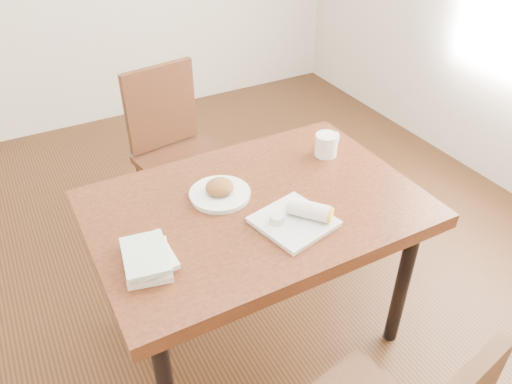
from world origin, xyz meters
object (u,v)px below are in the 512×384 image
plate_burrito (299,218)px  chair_far (174,144)px  table (256,219)px  book_stack (148,258)px  coffee_mug (327,144)px  plate_scone (220,192)px

plate_burrito → chair_far: bearing=94.3°
table → book_stack: bearing=-164.9°
table → chair_far: size_ratio=1.32×
table → chair_far: chair_far is taller
coffee_mug → plate_burrito: (-0.37, -0.35, -0.03)m
table → chair_far: 0.92m
chair_far → coffee_mug: chair_far is taller
coffee_mug → plate_burrito: 0.51m
coffee_mug → book_stack: bearing=-162.2°
chair_far → book_stack: chair_far is taller
plate_scone → book_stack: 0.43m
chair_far → plate_scone: (-0.10, -0.81, 0.23)m
plate_scone → plate_burrito: 0.34m
coffee_mug → plate_burrito: bearing=-136.4°
table → book_stack: book_stack is taller
table → plate_burrito: 0.23m
plate_scone → chair_far: bearing=83.1°
table → plate_burrito: bearing=-68.0°
chair_far → coffee_mug: (0.45, -0.74, 0.25)m
coffee_mug → book_stack: coffee_mug is taller
chair_far → book_stack: 1.16m
plate_scone → coffee_mug: bearing=6.8°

